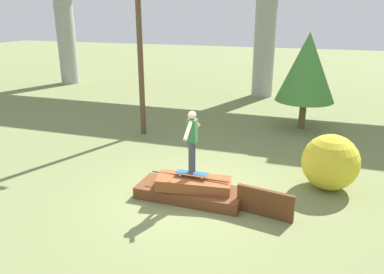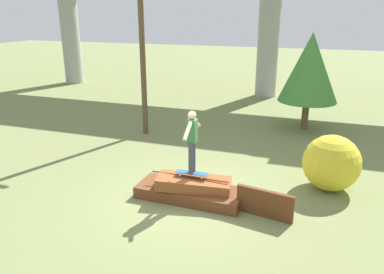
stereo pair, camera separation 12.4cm
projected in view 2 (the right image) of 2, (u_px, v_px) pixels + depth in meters
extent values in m
plane|color=olive|center=(190.00, 198.00, 9.22)|extent=(80.00, 80.00, 0.00)
cube|color=brown|center=(190.00, 193.00, 9.17)|extent=(2.61, 1.03, 0.29)
cube|color=brown|center=(194.00, 184.00, 9.02)|extent=(1.88, 1.01, 0.34)
cylinder|color=brown|center=(190.00, 177.00, 9.03)|extent=(1.95, 0.04, 0.04)
cube|color=#5B3319|center=(265.00, 203.00, 8.31)|extent=(1.30, 0.33, 0.65)
cube|color=#23517F|center=(192.00, 173.00, 8.99)|extent=(0.79, 0.22, 0.01)
cylinder|color=silver|center=(204.00, 175.00, 9.01)|extent=(0.05, 0.03, 0.05)
cylinder|color=silver|center=(202.00, 178.00, 8.86)|extent=(0.05, 0.03, 0.05)
cylinder|color=silver|center=(182.00, 172.00, 9.16)|extent=(0.05, 0.03, 0.05)
cylinder|color=silver|center=(180.00, 175.00, 9.01)|extent=(0.05, 0.03, 0.05)
cylinder|color=#383D4C|center=(193.00, 156.00, 8.94)|extent=(0.12, 0.12, 0.77)
cylinder|color=#383D4C|center=(191.00, 159.00, 8.79)|extent=(0.12, 0.12, 0.77)
cube|color=#2D6638|center=(192.00, 131.00, 8.65)|extent=(0.23, 0.22, 0.56)
sphere|color=tan|center=(192.00, 115.00, 8.53)|extent=(0.20, 0.20, 0.20)
cylinder|color=tan|center=(196.00, 123.00, 8.92)|extent=(0.10, 0.51, 0.35)
cylinder|color=tan|center=(188.00, 131.00, 8.31)|extent=(0.10, 0.51, 0.35)
cylinder|color=#9E9E99|center=(69.00, 26.00, 22.82)|extent=(1.10, 1.10, 7.00)
cylinder|color=#9E9E99|center=(269.00, 29.00, 19.09)|extent=(1.10, 1.10, 7.00)
cylinder|color=brown|center=(142.00, 43.00, 13.03)|extent=(0.20, 0.20, 6.65)
cylinder|color=brown|center=(305.00, 115.00, 14.47)|extent=(0.26, 0.26, 1.11)
cone|color=#428438|center=(310.00, 67.00, 13.88)|extent=(2.20, 2.20, 2.55)
sphere|color=gold|center=(331.00, 163.00, 9.49)|extent=(1.44, 1.44, 1.44)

